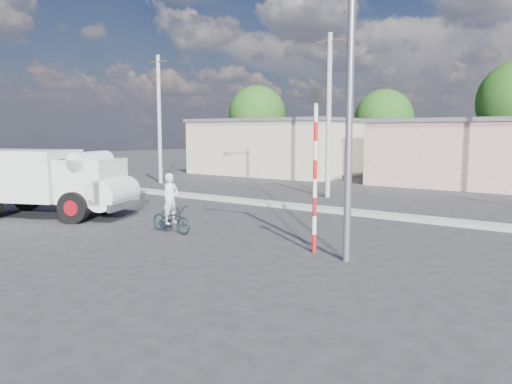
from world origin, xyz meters
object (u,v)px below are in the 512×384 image
Objects in this scene: bicycle at (171,219)px; traffic_pole at (315,157)px; cyclist at (171,208)px; streetlight at (344,60)px; truck at (52,180)px.

bicycle is 0.39× the size of traffic_pole.
traffic_pole is at bearing -84.69° from bicycle.
bicycle is 5.53m from traffic_pole.
traffic_pole is at bearing -84.69° from cyclist.
cyclist is at bearing -176.12° from traffic_pole.
cyclist is at bearing 0.00° from bicycle.
streetlight reaches higher than cyclist.
bicycle is at bearing -179.57° from streetlight.
truck is 4.03× the size of cyclist.
bicycle is 7.53m from streetlight.
truck is 5.93m from cyclist.
bicycle is at bearing -17.72° from truck.
bicycle is 0.19× the size of streetlight.
bicycle is (5.88, 0.52, -0.97)m from truck.
traffic_pole is 2.56m from streetlight.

